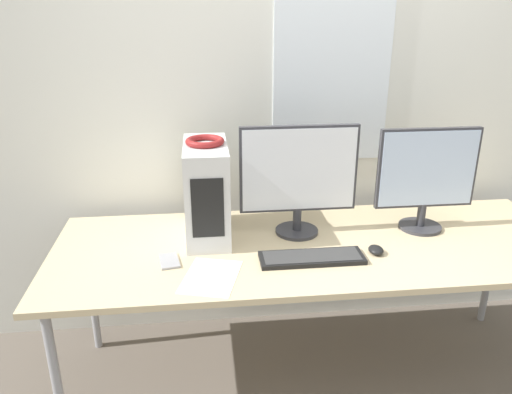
# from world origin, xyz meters

# --- Properties ---
(wall_back) EXTENTS (8.00, 0.07, 2.70)m
(wall_back) POSITION_xyz_m (0.00, 1.01, 1.35)
(wall_back) COLOR silver
(wall_back) RESTS_ON ground_plane
(desk) EXTENTS (2.43, 0.88, 0.75)m
(desk) POSITION_xyz_m (0.00, 0.44, 0.71)
(desk) COLOR #D1BA8E
(desk) RESTS_ON ground_plane
(pc_tower) EXTENTS (0.20, 0.43, 0.45)m
(pc_tower) POSITION_xyz_m (-0.50, 0.59, 0.98)
(pc_tower) COLOR silver
(pc_tower) RESTS_ON desk
(headphones) EXTENTS (0.18, 0.18, 0.03)m
(headphones) POSITION_xyz_m (-0.50, 0.59, 1.22)
(headphones) COLOR maroon
(headphones) RESTS_ON pc_tower
(monitor_main) EXTENTS (0.56, 0.21, 0.53)m
(monitor_main) POSITION_xyz_m (-0.07, 0.57, 1.05)
(monitor_main) COLOR #333338
(monitor_main) RESTS_ON desk
(monitor_right_near) EXTENTS (0.49, 0.21, 0.51)m
(monitor_right_near) POSITION_xyz_m (0.55, 0.55, 1.03)
(monitor_right_near) COLOR #333338
(monitor_right_near) RESTS_ON desk
(keyboard) EXTENTS (0.46, 0.15, 0.02)m
(keyboard) POSITION_xyz_m (-0.06, 0.28, 0.77)
(keyboard) COLOR black
(keyboard) RESTS_ON desk
(mouse) EXTENTS (0.07, 0.09, 0.03)m
(mouse) POSITION_xyz_m (0.24, 0.31, 0.77)
(mouse) COLOR black
(mouse) RESTS_ON desk
(cell_phone) EXTENTS (0.10, 0.15, 0.01)m
(cell_phone) POSITION_xyz_m (-0.68, 0.33, 0.76)
(cell_phone) COLOR #99999E
(cell_phone) RESTS_ON desk
(paper_sheet_left) EXTENTS (0.28, 0.34, 0.00)m
(paper_sheet_left) POSITION_xyz_m (-0.50, 0.19, 0.76)
(paper_sheet_left) COLOR white
(paper_sheet_left) RESTS_ON desk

